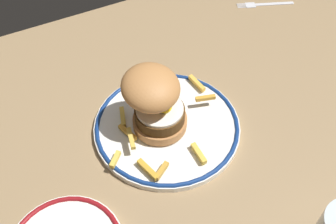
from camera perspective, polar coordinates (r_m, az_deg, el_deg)
name	(u,v)px	position (r cm, az deg, el deg)	size (l,w,h in cm)	color
ground_plane	(177,151)	(72.54, 1.36, -5.64)	(119.95, 91.30, 4.00)	#927651
dinner_plate	(168,125)	(72.49, 0.00, -1.94)	(26.79, 26.79, 1.60)	white
burger	(155,101)	(67.35, -1.89, 1.61)	(12.06, 12.61, 12.35)	#B97A43
fries_pile	(158,135)	(69.34, -1.44, -3.31)	(23.35, 19.17, 2.27)	gold
fork	(264,4)	(105.03, 13.67, 14.91)	(13.84, 6.76, 0.36)	silver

